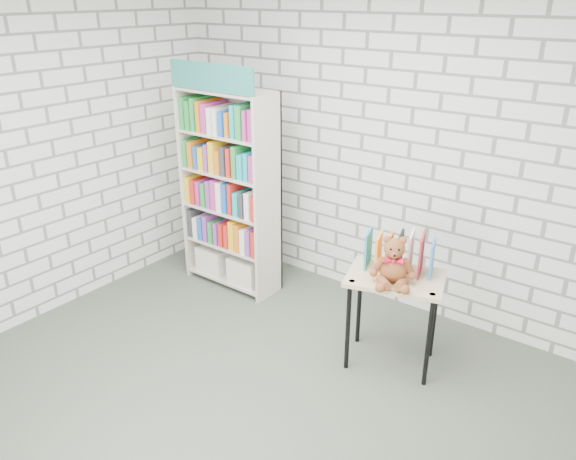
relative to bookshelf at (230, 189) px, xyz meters
The scene contains 6 objects.
ground 2.10m from the bookshelf, 46.99° to the right, with size 4.50×4.50×0.00m, color #464E42.
room_shell 2.02m from the bookshelf, 46.99° to the right, with size 4.52×4.02×2.81m.
bookshelf is the anchor object (origin of this frame).
display_table 1.93m from the bookshelf, ahead, with size 0.82×0.68×0.77m.
table_books 1.86m from the bookshelf, ahead, with size 0.54×0.36×0.30m.
teddy_bear 1.94m from the bookshelf, 10.79° to the right, with size 0.34×0.32×0.36m.
Camera 1 is at (2.20, -2.34, 2.73)m, focal length 35.00 mm.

